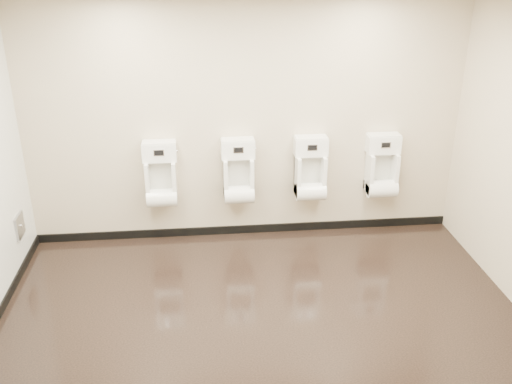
% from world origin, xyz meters
% --- Properties ---
extents(ground, '(5.00, 3.50, 0.00)m').
position_xyz_m(ground, '(0.00, 0.00, 0.00)').
color(ground, black).
rests_on(ground, ground).
extents(ceiling, '(5.00, 3.50, 0.00)m').
position_xyz_m(ceiling, '(0.00, 0.00, 2.80)').
color(ceiling, silver).
extents(back_wall, '(5.00, 0.02, 2.80)m').
position_xyz_m(back_wall, '(0.00, 1.75, 1.40)').
color(back_wall, '#C6B493').
rests_on(back_wall, ground).
extents(front_wall, '(5.00, 0.02, 2.80)m').
position_xyz_m(front_wall, '(0.00, -1.75, 1.40)').
color(front_wall, '#C6B493').
rests_on(front_wall, ground).
extents(skirting_back, '(5.00, 0.02, 0.10)m').
position_xyz_m(skirting_back, '(0.00, 1.74, 0.05)').
color(skirting_back, black).
rests_on(skirting_back, ground).
extents(access_panel, '(0.04, 0.25, 0.25)m').
position_xyz_m(access_panel, '(-2.48, 1.20, 0.50)').
color(access_panel, '#9E9EA3').
rests_on(access_panel, left_wall).
extents(urinal_0, '(0.39, 0.30, 0.73)m').
position_xyz_m(urinal_0, '(-0.98, 1.62, 0.81)').
color(urinal_0, white).
rests_on(urinal_0, back_wall).
extents(urinal_1, '(0.39, 0.30, 0.73)m').
position_xyz_m(urinal_1, '(-0.10, 1.62, 0.81)').
color(urinal_1, white).
rests_on(urinal_1, back_wall).
extents(urinal_2, '(0.39, 0.30, 0.73)m').
position_xyz_m(urinal_2, '(0.74, 1.62, 0.81)').
color(urinal_2, white).
rests_on(urinal_2, back_wall).
extents(urinal_3, '(0.39, 0.30, 0.73)m').
position_xyz_m(urinal_3, '(1.60, 1.62, 0.81)').
color(urinal_3, white).
rests_on(urinal_3, back_wall).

